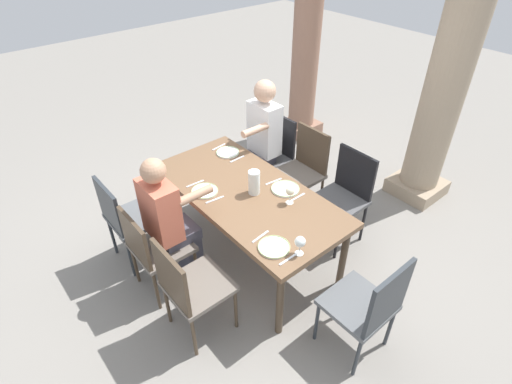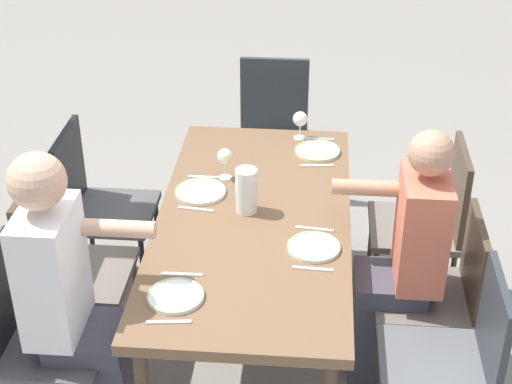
% 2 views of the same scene
% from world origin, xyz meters
% --- Properties ---
extents(ground_plane, '(16.00, 16.00, 0.00)m').
position_xyz_m(ground_plane, '(0.00, 0.00, 0.00)').
color(ground_plane, gray).
extents(dining_table, '(1.82, 0.88, 0.73)m').
position_xyz_m(dining_table, '(0.00, 0.00, 0.67)').
color(dining_table, brown).
rests_on(dining_table, ground).
extents(chair_west_north, '(0.44, 0.44, 0.90)m').
position_xyz_m(chair_west_north, '(-0.62, 0.86, 0.52)').
color(chair_west_north, '#4F4F50').
rests_on(chair_west_north, ground).
extents(chair_west_south, '(0.44, 0.44, 0.89)m').
position_xyz_m(chair_west_south, '(-0.62, -0.86, 0.52)').
color(chair_west_south, '#5B5E61').
rests_on(chair_west_south, ground).
extents(chair_mid_north, '(0.44, 0.44, 0.93)m').
position_xyz_m(chair_mid_north, '(-0.16, 0.86, 0.54)').
color(chair_mid_north, '#6A6158').
rests_on(chair_mid_north, ground).
extents(chair_mid_south, '(0.44, 0.44, 0.85)m').
position_xyz_m(chair_mid_south, '(-0.16, -0.86, 0.50)').
color(chair_mid_south, '#6A6158').
rests_on(chair_mid_south, ground).
extents(chair_east_north, '(0.44, 0.44, 0.93)m').
position_xyz_m(chair_east_north, '(0.39, 0.86, 0.54)').
color(chair_east_north, '#4F4F50').
rests_on(chair_east_north, ground).
extents(chair_east_south, '(0.44, 0.44, 0.91)m').
position_xyz_m(chair_east_south, '(0.39, -0.86, 0.53)').
color(chair_east_south, '#6A6158').
rests_on(chair_east_south, ground).
extents(chair_head_east, '(0.44, 0.44, 0.94)m').
position_xyz_m(chair_head_east, '(1.33, 0.00, 0.53)').
color(chair_head_east, '#5B5E61').
rests_on(chair_head_east, ground).
extents(diner_woman_green, '(0.35, 0.50, 1.35)m').
position_xyz_m(diner_woman_green, '(-0.62, 0.68, 0.73)').
color(diner_woman_green, '#3F3F4C').
rests_on(diner_woman_green, ground).
extents(diner_man_white, '(0.35, 0.49, 1.27)m').
position_xyz_m(diner_man_white, '(-0.15, -0.67, 0.68)').
color(diner_man_white, '#3F3F4C').
rests_on(diner_man_white, ground).
extents(stone_column_near, '(0.46, 0.46, 3.09)m').
position_xyz_m(stone_column_near, '(-1.40, 2.10, 1.52)').
color(stone_column_near, '#936B56').
rests_on(stone_column_near, ground).
extents(stone_column_centre, '(0.53, 0.53, 2.72)m').
position_xyz_m(stone_column_centre, '(0.48, 2.10, 1.34)').
color(stone_column_centre, tan).
rests_on(stone_column_centre, ground).
extents(plate_0, '(0.23, 0.23, 0.02)m').
position_xyz_m(plate_0, '(-0.61, 0.25, 0.74)').
color(plate_0, white).
rests_on(plate_0, dining_table).
extents(fork_0, '(0.03, 0.17, 0.01)m').
position_xyz_m(fork_0, '(-0.76, 0.25, 0.73)').
color(fork_0, silver).
rests_on(fork_0, dining_table).
extents(spoon_0, '(0.02, 0.17, 0.01)m').
position_xyz_m(spoon_0, '(-0.46, 0.25, 0.73)').
color(spoon_0, silver).
rests_on(spoon_0, dining_table).
extents(plate_1, '(0.23, 0.23, 0.02)m').
position_xyz_m(plate_1, '(-0.23, -0.28, 0.74)').
color(plate_1, white).
rests_on(plate_1, dining_table).
extents(fork_1, '(0.03, 0.17, 0.01)m').
position_xyz_m(fork_1, '(-0.38, -0.28, 0.73)').
color(fork_1, silver).
rests_on(fork_1, dining_table).
extents(spoon_1, '(0.04, 0.17, 0.01)m').
position_xyz_m(spoon_1, '(-0.08, -0.28, 0.73)').
color(spoon_1, silver).
rests_on(spoon_1, dining_table).
extents(plate_2, '(0.25, 0.25, 0.02)m').
position_xyz_m(plate_2, '(0.19, 0.27, 0.74)').
color(plate_2, white).
rests_on(plate_2, dining_table).
extents(wine_glass_2, '(0.08, 0.08, 0.16)m').
position_xyz_m(wine_glass_2, '(0.35, 0.17, 0.85)').
color(wine_glass_2, white).
rests_on(wine_glass_2, dining_table).
extents(fork_2, '(0.04, 0.17, 0.01)m').
position_xyz_m(fork_2, '(0.04, 0.27, 0.73)').
color(fork_2, silver).
rests_on(fork_2, dining_table).
extents(spoon_2, '(0.02, 0.17, 0.01)m').
position_xyz_m(spoon_2, '(0.34, 0.27, 0.73)').
color(spoon_2, silver).
rests_on(spoon_2, dining_table).
extents(plate_3, '(0.24, 0.24, 0.02)m').
position_xyz_m(plate_3, '(0.66, -0.28, 0.74)').
color(plate_3, silver).
rests_on(plate_3, dining_table).
extents(wine_glass_3, '(0.08, 0.08, 0.15)m').
position_xyz_m(wine_glass_3, '(0.81, -0.18, 0.84)').
color(wine_glass_3, white).
rests_on(wine_glass_3, dining_table).
extents(fork_3, '(0.03, 0.17, 0.01)m').
position_xyz_m(fork_3, '(0.51, -0.28, 0.73)').
color(fork_3, silver).
rests_on(fork_3, dining_table).
extents(spoon_3, '(0.02, 0.17, 0.01)m').
position_xyz_m(spoon_3, '(0.81, -0.28, 0.73)').
color(spoon_3, silver).
rests_on(spoon_3, dining_table).
extents(water_pitcher, '(0.10, 0.10, 0.22)m').
position_xyz_m(water_pitcher, '(0.05, 0.04, 0.83)').
color(water_pitcher, white).
rests_on(water_pitcher, dining_table).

